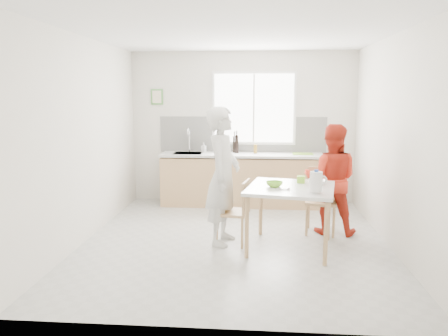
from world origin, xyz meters
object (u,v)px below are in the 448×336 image
at_px(dining_table, 291,193).
at_px(bowl_white, 317,182).
at_px(chair_left, 237,209).
at_px(milk_jug, 316,181).
at_px(wine_bottle_b, 235,144).
at_px(person_white, 223,176).
at_px(chair_far, 322,197).
at_px(bowl_green, 274,184).
at_px(person_red, 331,179).
at_px(wine_bottle_a, 237,144).

relative_size(dining_table, bowl_white, 5.40).
distance_m(chair_left, milk_jug, 1.15).
bearing_deg(wine_bottle_b, bowl_white, -61.21).
xyz_separation_m(milk_jug, wine_bottle_b, (-1.11, 2.67, 0.12)).
distance_m(person_white, milk_jug, 1.24).
xyz_separation_m(chair_far, bowl_green, (-0.70, -0.76, 0.33)).
relative_size(person_red, bowl_green, 7.47).
height_order(chair_left, wine_bottle_a, wine_bottle_a).
xyz_separation_m(person_red, wine_bottle_a, (-1.41, 1.56, 0.31)).
distance_m(chair_far, wine_bottle_a, 2.08).
bearing_deg(person_white, bowl_green, -94.20).
relative_size(chair_left, bowl_green, 4.10).
height_order(dining_table, bowl_white, bowl_white).
relative_size(person_white, wine_bottle_a, 5.61).
relative_size(person_red, wine_bottle_b, 5.15).
distance_m(bowl_white, wine_bottle_a, 2.38).
distance_m(dining_table, person_red, 0.93).
distance_m(chair_far, milk_jug, 1.18).
xyz_separation_m(chair_far, person_red, (0.11, -0.04, 0.27)).
xyz_separation_m(chair_left, person_white, (-0.19, 0.04, 0.43)).
bearing_deg(wine_bottle_b, dining_table, -70.25).
relative_size(chair_left, person_red, 0.55).
bearing_deg(wine_bottle_a, dining_table, -70.55).
distance_m(dining_table, bowl_green, 0.24).
distance_m(chair_left, person_white, 0.47).
bearing_deg(bowl_white, person_white, -178.50).
distance_m(chair_left, wine_bottle_b, 2.30).
bearing_deg(chair_far, dining_table, -113.13).
xyz_separation_m(bowl_green, wine_bottle_a, (-0.59, 2.28, 0.24)).
relative_size(chair_far, wine_bottle_b, 3.06).
relative_size(bowl_white, milk_jug, 0.88).
distance_m(chair_left, bowl_green, 0.61).
bearing_deg(chair_far, person_red, -8.03).
distance_m(person_white, person_red, 1.57).
height_order(bowl_green, milk_jug, milk_jug).
bearing_deg(bowl_white, dining_table, -150.65).
relative_size(chair_far, bowl_white, 4.06).
xyz_separation_m(bowl_white, milk_jug, (-0.07, -0.52, 0.11)).
bearing_deg(chair_left, chair_far, 128.35).
bearing_deg(wine_bottle_b, person_red, -48.51).
relative_size(person_white, milk_jug, 6.96).
relative_size(bowl_green, wine_bottle_b, 0.69).
bearing_deg(milk_jug, bowl_white, 92.58).
xyz_separation_m(chair_left, wine_bottle_b, (-0.17, 2.22, 0.60)).
height_order(bowl_white, milk_jug, milk_jug).
bearing_deg(wine_bottle_a, bowl_white, -61.19).
height_order(chair_left, chair_far, chair_far).
relative_size(dining_table, bowl_green, 5.89).
relative_size(person_white, bowl_white, 7.94).
relative_size(dining_table, chair_left, 1.44).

